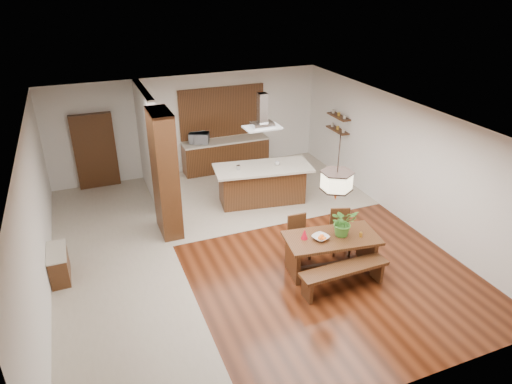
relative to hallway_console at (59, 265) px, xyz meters
name	(u,v)px	position (x,y,z in m)	size (l,w,h in m)	color
room_shell	(242,159)	(3.81, -0.20, 1.75)	(9.00, 9.04, 2.92)	#39170A
tile_hallway	(118,271)	(1.06, -0.20, -0.31)	(2.50, 9.00, 0.01)	#B3A795
tile_kitchen	(254,190)	(5.06, 2.30, -0.31)	(5.50, 4.00, 0.01)	#B3A795
soffit_band	(242,120)	(3.81, -0.20, 2.57)	(8.00, 9.00, 0.02)	#3F220F
partition_pier	(165,174)	(2.41, 1.00, 1.14)	(0.45, 1.00, 2.90)	#321C0E
partition_stub	(148,144)	(2.41, 3.10, 1.14)	(0.18, 2.40, 2.90)	silver
hallway_console	(59,265)	(0.00, 0.00, 0.00)	(0.37, 0.88, 0.63)	#321C0E
hallway_doorway	(95,151)	(1.11, 4.20, 0.74)	(1.10, 0.20, 2.10)	#321C0E
rear_counter	(226,155)	(4.81, 4.00, 0.16)	(2.60, 0.62, 0.95)	#321C0E
kitchen_window	(222,112)	(4.81, 4.26, 1.44)	(2.60, 0.08, 1.50)	#A36C31
shelf_lower	(338,130)	(7.68, 2.40, 1.08)	(0.26, 0.90, 0.04)	#321C0E
shelf_upper	(339,117)	(7.68, 2.40, 1.49)	(0.26, 0.90, 0.04)	#321C0E
dining_table	(331,246)	(5.12, -1.74, 0.25)	(1.97, 1.18, 0.77)	#321C0E
dining_bench	(343,278)	(5.02, -2.40, -0.06)	(1.79, 0.39, 0.50)	#321C0E
dining_chair_left	(300,238)	(4.74, -1.11, 0.16)	(0.42, 0.42, 0.94)	#321C0E
dining_chair_right	(341,232)	(5.66, -1.24, 0.16)	(0.42, 0.42, 0.96)	#321C0E
pendant_lantern	(338,169)	(5.12, -1.74, 1.93)	(0.64, 0.64, 1.31)	beige
foliage_plant	(343,222)	(5.34, -1.74, 0.75)	(0.52, 0.45, 0.58)	#3C7928
fruit_bowl	(320,238)	(4.86, -1.73, 0.50)	(0.31, 0.31, 0.08)	beige
napkin_cone	(304,234)	(4.58, -1.59, 0.57)	(0.14, 0.14, 0.22)	red
gold_ornament	(361,235)	(5.65, -1.94, 0.50)	(0.06, 0.06, 0.09)	gold
kitchen_island	(262,184)	(4.99, 1.57, 0.21)	(2.61, 1.43, 1.02)	#321C0E
range_hood	(262,111)	(4.99, 1.58, 2.15)	(0.90, 0.55, 0.87)	silver
island_cup	(277,163)	(5.37, 1.49, 0.75)	(0.12, 0.12, 0.10)	white
microwave	(199,138)	(4.02, 4.04, 0.79)	(0.57, 0.39, 0.32)	silver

